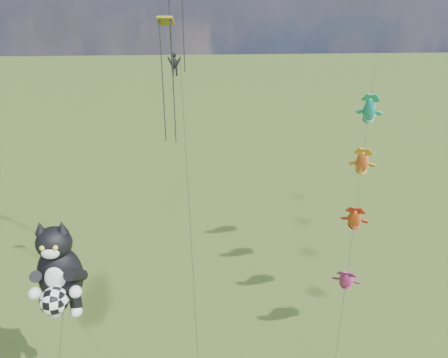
{
  "coord_description": "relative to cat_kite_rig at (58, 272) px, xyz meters",
  "views": [
    {
      "loc": [
        8.5,
        -17.72,
        23.09
      ],
      "look_at": [
        10.24,
        10.34,
        10.71
      ],
      "focal_mm": 35.0,
      "sensor_mm": 36.0,
      "label": 1
    }
  ],
  "objects": [
    {
      "name": "cat_kite_rig",
      "position": [
        0.0,
        0.0,
        0.0
      ],
      "size": [
        2.94,
        4.34,
        12.02
      ],
      "rotation": [
        0.0,
        0.0,
        -0.31
      ],
      "color": "brown",
      "rests_on": "ground"
    },
    {
      "name": "fish_windsock_rig",
      "position": [
        19.21,
        7.78,
        0.65
      ],
      "size": [
        6.23,
        14.79,
        17.16
      ],
      "rotation": [
        0.0,
        0.0,
        -0.07
      ],
      "color": "brown",
      "rests_on": "ground"
    },
    {
      "name": "parafoil_rig",
      "position": [
        6.44,
        7.13,
        10.85
      ],
      "size": [
        2.34,
        17.45,
        27.48
      ],
      "rotation": [
        0.0,
        0.0,
        0.16
      ],
      "color": "brown",
      "rests_on": "ground"
    }
  ]
}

